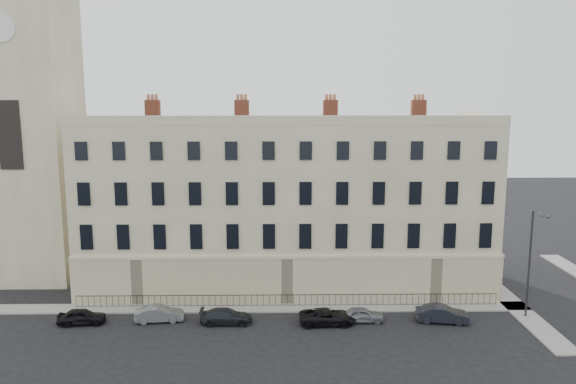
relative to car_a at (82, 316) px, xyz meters
name	(u,v)px	position (x,y,z in m)	size (l,w,h in m)	color
ground	(369,333)	(21.86, -2.03, -0.61)	(160.00, 160.00, 0.00)	black
terrace	(287,204)	(15.89, 9.94, 6.89)	(36.22, 12.22, 17.00)	#B8AE89
church_tower	(26,82)	(-8.14, 11.97, 18.05)	(8.00, 8.13, 44.00)	#B8AE89
pavement_terrace	(239,308)	(11.86, 2.97, -0.55)	(48.00, 2.00, 0.12)	gray
pavement_east_return	(501,294)	(34.86, 5.97, -0.55)	(2.00, 24.00, 0.12)	gray
railings	(287,300)	(15.86, 3.37, -0.06)	(35.00, 0.04, 0.96)	black
car_a	(82,316)	(0.00, 0.00, 0.00)	(1.44, 3.59, 1.22)	black
car_b	(159,314)	(5.85, 0.43, 0.01)	(1.31, 3.74, 1.23)	slate
car_c	(226,316)	(11.10, -0.08, -0.03)	(1.64, 4.03, 1.17)	black
car_d	(327,317)	(18.88, -0.30, -0.01)	(1.99, 4.31, 1.20)	black
car_e	(362,315)	(21.65, 0.11, -0.04)	(1.35, 3.36, 1.15)	slate
car_f	(442,314)	(27.83, -0.09, 0.05)	(1.41, 4.03, 1.33)	black
streetlamp	(531,259)	(34.79, 0.67, 4.18)	(0.68, 1.82, 8.64)	#303035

